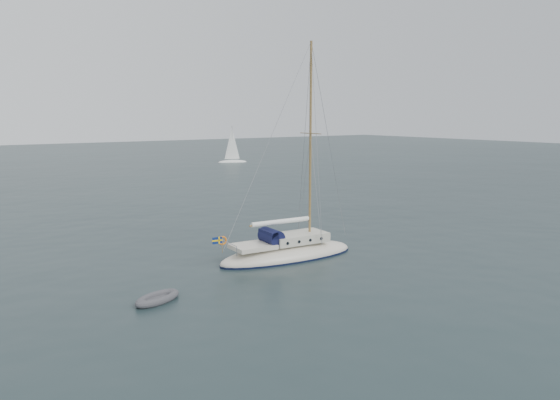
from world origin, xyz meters
TOP-DOWN VIEW (x-y plane):
  - ground at (0.00, 0.00)m, footprint 300.00×300.00m
  - sailboat at (2.58, 2.14)m, footprint 9.68×2.90m
  - dinghy at (-7.18, -0.82)m, footprint 2.60×1.17m
  - distant_yacht_b at (33.64, 63.02)m, footprint 5.35×2.86m

SIDE VIEW (x-z plane):
  - ground at x=0.00m, z-range 0.00..0.00m
  - dinghy at x=-7.18m, z-range -0.02..0.35m
  - sailboat at x=2.58m, z-range -5.85..7.94m
  - distant_yacht_b at x=33.64m, z-range -0.52..6.58m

